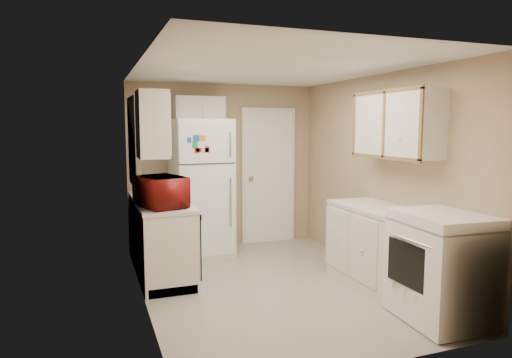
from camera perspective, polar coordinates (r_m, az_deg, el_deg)
name	(u,v)px	position (r m, az deg, el deg)	size (l,w,h in m)	color
floor	(271,285)	(5.30, 1.90, -13.05)	(3.80, 3.80, 0.00)	#B4AFA2
ceiling	(272,68)	(5.03, 2.01, 13.67)	(3.80, 3.80, 0.00)	white
wall_left	(141,185)	(4.69, -14.13, -0.72)	(3.80, 3.80, 0.00)	tan
wall_right	(379,175)	(5.69, 15.13, 0.51)	(3.80, 3.80, 0.00)	tan
wall_back	(224,166)	(6.81, -4.04, 1.68)	(2.80, 2.80, 0.00)	tan
wall_front	(371,208)	(3.36, 14.21, -3.55)	(2.80, 2.80, 0.00)	tan
left_counter	(160,236)	(5.74, -11.86, -6.97)	(0.60, 1.80, 0.90)	silver
dishwasher	(194,242)	(5.20, -7.72, -7.83)	(0.03, 0.58, 0.72)	black
sink	(158,201)	(5.80, -12.17, -2.69)	(0.54, 0.74, 0.16)	gray
microwave	(161,193)	(5.11, -11.74, -1.77)	(0.34, 0.61, 0.41)	maroon
soap_bottle	(150,187)	(6.09, -13.09, -0.94)	(0.08, 0.08, 0.17)	silver
window_blinds	(135,141)	(5.70, -14.95, 4.55)	(0.10, 0.98, 1.08)	silver
upper_cabinet_left	(152,124)	(4.89, -12.84, 6.66)	(0.30, 0.45, 0.70)	silver
refrigerator	(201,187)	(6.39, -6.91, -1.01)	(0.77, 0.75, 1.88)	white
cabinet_over_fridge	(199,111)	(6.55, -7.13, 8.46)	(0.70, 0.30, 0.40)	silver
interior_door	(268,176)	(7.02, 1.57, 0.36)	(0.86, 0.06, 2.08)	white
right_counter	(398,255)	(5.02, 17.35, -9.07)	(0.60, 2.00, 0.90)	silver
stove	(442,267)	(4.55, 22.18, -10.14)	(0.68, 0.83, 1.01)	white
upper_cabinet_right	(397,125)	(5.17, 17.17, 6.52)	(0.30, 1.20, 0.70)	silver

